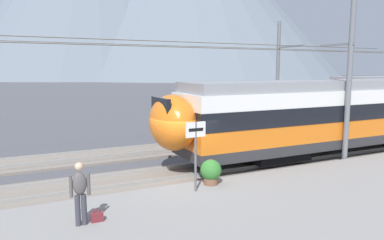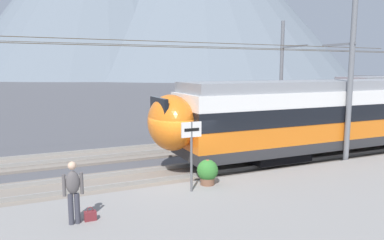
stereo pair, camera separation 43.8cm
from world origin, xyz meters
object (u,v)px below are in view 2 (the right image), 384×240
Objects in this scene: platform_sign at (191,141)px; handbag_beside_passenger at (90,216)px; potted_plant_platform_edge at (208,171)px; train_near_platform at (374,110)px; catenary_mast_mid at (348,80)px; catenary_mast_far_side at (283,75)px; passenger_walking at (73,189)px.

platform_sign is 6.15× the size of handbag_beside_passenger.
potted_plant_platform_edge is (4.25, 1.43, 0.36)m from handbag_beside_passenger.
handbag_beside_passenger is at bearing -166.00° from train_near_platform.
catenary_mast_mid reaches higher than train_near_platform.
catenary_mast_far_side is at bearing 36.03° from handbag_beside_passenger.
train_near_platform is 4.31m from catenary_mast_mid.
platform_sign is 4.08m from passenger_walking.
catenary_mast_far_side is at bearing 40.71° from platform_sign.
passenger_walking is (-12.09, -2.36, -2.63)m from catenary_mast_mid.
passenger_walking is 4.91m from potted_plant_platform_edge.
train_near_platform is at bearing 22.48° from catenary_mast_mid.
catenary_mast_mid is 12.39m from handbag_beside_passenger.
catenary_mast_mid is at bearing -157.52° from train_near_platform.
handbag_beside_passenger is at bearing -163.54° from platform_sign.
catenary_mast_mid reaches higher than potted_plant_platform_edge.
catenary_mast_mid is 26.23× the size of passenger_walking.
platform_sign is at bearing 15.52° from passenger_walking.
catenary_mast_far_side is (2.93, 8.31, 0.09)m from catenary_mast_mid.
potted_plant_platform_edge is (-11.09, -2.39, -1.38)m from train_near_platform.
platform_sign is (-11.16, -9.61, -1.95)m from catenary_mast_far_side.
passenger_walking is 1.89× the size of potted_plant_platform_edge.
potted_plant_platform_edge is at bearing -173.26° from catenary_mast_mid.
platform_sign is at bearing 16.46° from handbag_beside_passenger.
platform_sign reaches higher than potted_plant_platform_edge.
catenary_mast_mid is 18.92× the size of platform_sign.
catenary_mast_mid is at bearing -109.39° from catenary_mast_far_side.
train_near_platform is 0.56× the size of catenary_mast_far_side.
catenary_mast_far_side is (-0.73, 6.80, 1.80)m from train_near_platform.
catenary_mast_far_side is 18.40m from handbag_beside_passenger.
catenary_mast_far_side reaches higher than passenger_walking.
catenary_mast_mid is 8.09m from potted_plant_platform_edge.
train_near_platform is at bearing 13.83° from passenger_walking.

